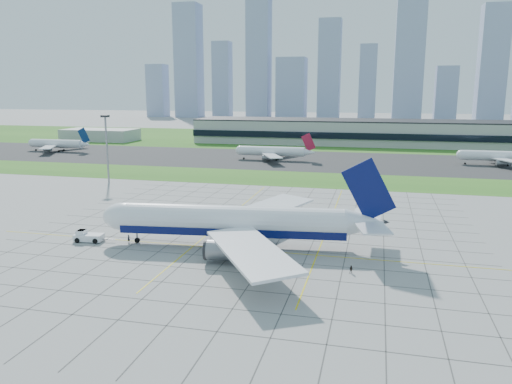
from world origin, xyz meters
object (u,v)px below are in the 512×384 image
crew_far (351,269)px  distant_jet_1 (273,151)px  crew_near (129,239)px  light_mast (106,140)px  pushback_tug (88,236)px  distant_jet_0 (58,144)px  airliner (235,222)px  distant_jet_2 (502,156)px

crew_far → distant_jet_1: (-47.46, 152.28, 3.68)m
crew_near → crew_far: size_ratio=1.14×
light_mast → pushback_tug: bearing=-63.6°
light_mast → distant_jet_0: size_ratio=0.60×
light_mast → distant_jet_0: light_mast is taller
airliner → distant_jet_1: 142.88m
airliner → crew_far: airliner is taller
distant_jet_2 → distant_jet_1: bearing=-176.1°
crew_far → distant_jet_1: size_ratio=0.04×
distant_jet_0 → airliner: bearing=-44.7°
airliner → crew_far: bearing=-29.0°
distant_jet_2 → airliner: bearing=-120.3°
crew_far → distant_jet_2: size_ratio=0.04×
light_mast → distant_jet_2: bearing=28.1°
distant_jet_0 → crew_far: bearing=-42.1°
crew_far → distant_jet_0: (-175.78, 158.65, 3.68)m
pushback_tug → crew_far: bearing=-12.7°
pushback_tug → crew_far: size_ratio=6.02×
light_mast → crew_near: light_mast is taller
airliner → distant_jet_2: bearing=53.1°
pushback_tug → distant_jet_1: bearing=78.0°
pushback_tug → light_mast: bearing=109.8°
crew_near → distant_jet_1: (3.82, 144.35, 3.56)m
distant_jet_0 → distant_jet_2: size_ratio=1.00×
airliner → distant_jet_0: bearing=128.7°
distant_jet_0 → distant_jet_2: (236.16, 0.99, 0.00)m
pushback_tug → distant_jet_0: bearing=120.4°
airliner → pushback_tug: airliner is taller
pushback_tug → distant_jet_1: distant_jet_1 is taller
airliner → crew_near: airliner is taller
crew_far → crew_near: bearing=-179.9°
distant_jet_0 → distant_jet_1: bearing=-2.8°
airliner → distant_jet_0: size_ratio=1.56×
light_mast → crew_far: size_ratio=15.82×
crew_far → distant_jet_0: bearing=146.8°
distant_jet_1 → distant_jet_2: same height
distant_jet_1 → crew_far: bearing=-72.7°
airliner → crew_near: size_ratio=35.94×
distant_jet_2 → distant_jet_0: bearing=-179.8°
light_mast → distant_jet_0: (-80.02, 82.43, -11.70)m
distant_jet_0 → distant_jet_1: 128.48m
crew_near → crew_far: bearing=-70.3°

